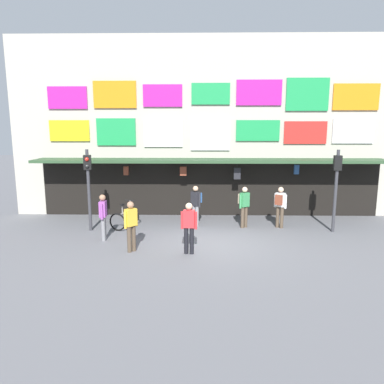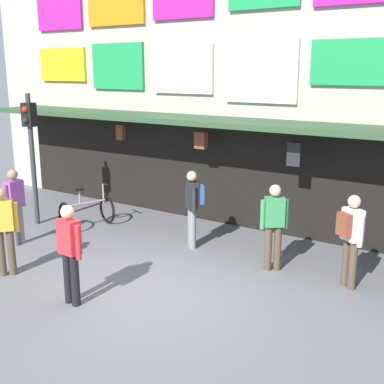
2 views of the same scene
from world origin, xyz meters
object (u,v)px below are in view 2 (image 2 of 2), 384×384
pedestrian_in_red (193,203)px  pedestrian_in_blue (4,227)px  traffic_light_near (31,138)px  bicycle_parked (87,212)px  pedestrian_in_black (274,220)px  pedestrian_in_white (70,249)px  pedestrian_in_yellow (351,234)px  pedestrian_in_green (15,203)px

pedestrian_in_red → pedestrian_in_blue: bearing=-123.5°
traffic_light_near → pedestrian_in_red: size_ratio=1.90×
bicycle_parked → pedestrian_in_black: 4.88m
pedestrian_in_white → pedestrian_in_yellow: 4.73m
pedestrian_in_white → pedestrian_in_blue: same height
pedestrian_in_black → pedestrian_in_red: bearing=174.2°
pedestrian_in_red → pedestrian_in_green: size_ratio=1.00×
bicycle_parked → pedestrian_in_blue: bearing=-74.2°
pedestrian_in_black → pedestrian_in_yellow: size_ratio=1.00×
pedestrian_in_red → pedestrian_in_blue: size_ratio=1.00×
pedestrian_in_black → pedestrian_in_green: size_ratio=1.00×
traffic_light_near → pedestrian_in_white: (3.97, -2.57, -1.19)m
pedestrian_in_green → pedestrian_in_yellow: size_ratio=1.00×
bicycle_parked → pedestrian_in_black: (4.84, 0.07, 0.59)m
bicycle_parked → pedestrian_in_green: size_ratio=0.79×
pedestrian_in_green → pedestrian_in_blue: size_ratio=1.00×
pedestrian_in_red → pedestrian_in_yellow: 3.39m
pedestrian_in_green → pedestrian_in_blue: 1.70m
pedestrian_in_red → pedestrian_in_white: 3.32m
pedestrian_in_black → pedestrian_in_red: (-1.94, 0.20, 0.00)m
bicycle_parked → pedestrian_in_white: size_ratio=0.79×
traffic_light_near → pedestrian_in_green: size_ratio=1.90×
traffic_light_near → pedestrian_in_yellow: (7.55, 0.52, -1.16)m
pedestrian_in_red → pedestrian_in_black: bearing=-5.8°
pedestrian_in_blue → pedestrian_in_red: bearing=56.5°
pedestrian_in_green → bicycle_parked: bearing=76.6°
traffic_light_near → pedestrian_in_blue: 3.40m
bicycle_parked → pedestrian_in_yellow: bearing=0.4°
pedestrian_in_black → pedestrian_in_blue: size_ratio=1.00×
traffic_light_near → pedestrian_in_green: traffic_light_near is taller
traffic_light_near → pedestrian_in_green: 1.92m
pedestrian_in_black → pedestrian_in_yellow: bearing=-1.0°
traffic_light_near → pedestrian_in_blue: traffic_light_near is taller
pedestrian_in_green → pedestrian_in_blue: same height
pedestrian_in_black → traffic_light_near: bearing=-174.9°
pedestrian_in_green → pedestrian_in_blue: (1.22, -1.18, 0.00)m
pedestrian_in_yellow → pedestrian_in_blue: size_ratio=1.00×
pedestrian_in_white → pedestrian_in_green: (-3.11, 1.35, 0.00)m
pedestrian_in_black → pedestrian_in_green: same height
pedestrian_in_black → bicycle_parked: bearing=-179.2°
pedestrian_in_black → pedestrian_in_yellow: same height
pedestrian_in_black → pedestrian_in_blue: (-4.03, -2.95, -0.04)m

